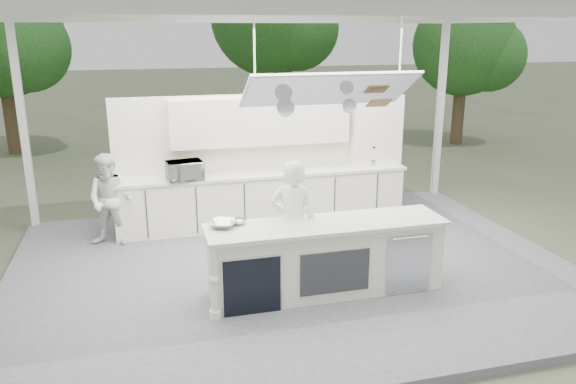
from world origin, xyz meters
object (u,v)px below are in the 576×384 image
object	(u,v)px
head_chef	(293,224)
sous_chef	(110,200)
demo_island	(325,258)
back_counter	(264,198)

from	to	relation	value
head_chef	sous_chef	bearing A→B (deg)	-18.51
demo_island	back_counter	size ratio (longest dim) A/B	0.61
head_chef	sous_chef	xyz separation A→B (m)	(-2.38, 2.12, -0.12)
demo_island	back_counter	xyz separation A→B (m)	(-0.18, 2.81, 0.00)
back_counter	sous_chef	size ratio (longest dim) A/B	3.44
head_chef	sous_chef	world-z (taller)	head_chef
demo_island	sous_chef	bearing A→B (deg)	137.78
back_counter	sous_chef	world-z (taller)	sous_chef
sous_chef	demo_island	bearing A→B (deg)	-21.46
back_counter	sous_chef	bearing A→B (deg)	-172.14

